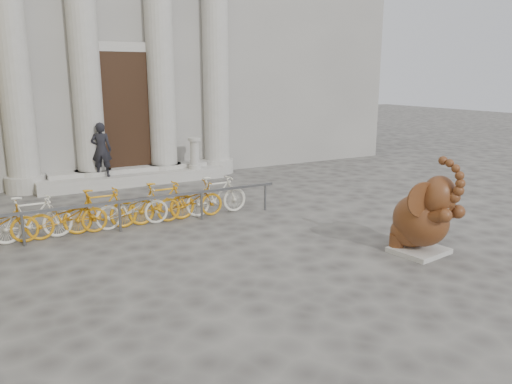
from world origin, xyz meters
TOP-DOWN VIEW (x-y plane):
  - ground at (0.00, 0.00)m, footprint 80.00×80.00m
  - classical_building at (0.00, 14.93)m, footprint 22.00×10.70m
  - entrance_steps at (0.00, 9.40)m, footprint 6.00×1.20m
  - elephant_statue at (3.18, 0.09)m, footprint 1.32×1.53m
  - bike_rack at (-1.72, 4.67)m, footprint 8.00×0.53m
  - pedestrian at (-1.00, 9.24)m, footprint 0.73×0.61m
  - balustrade_post at (2.04, 9.10)m, footprint 0.43×0.43m

SIDE VIEW (x-z plane):
  - ground at x=0.00m, z-range 0.00..0.00m
  - entrance_steps at x=0.00m, z-range 0.00..0.36m
  - bike_rack at x=-1.72m, z-range 0.00..1.00m
  - elephant_statue at x=3.18m, z-range -0.27..1.72m
  - balustrade_post at x=2.04m, z-range 0.32..1.38m
  - pedestrian at x=-1.00m, z-range 0.36..2.06m
  - classical_building at x=0.00m, z-range -0.02..11.98m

